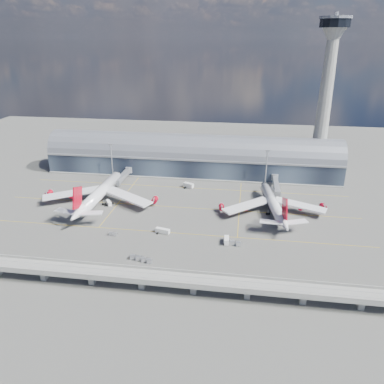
# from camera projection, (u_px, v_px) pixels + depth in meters

# --- Properties ---
(ground) EXTENTS (500.00, 500.00, 0.00)m
(ground) POSITION_uv_depth(u_px,v_px,m) (170.00, 223.00, 194.02)
(ground) COLOR #474744
(ground) RESTS_ON ground
(taxi_lines) EXTENTS (200.00, 80.12, 0.01)m
(taxi_lines) POSITION_uv_depth(u_px,v_px,m) (178.00, 206.00, 214.22)
(taxi_lines) COLOR gold
(taxi_lines) RESTS_ON ground
(terminal) EXTENTS (200.00, 30.00, 28.00)m
(terminal) POSITION_uv_depth(u_px,v_px,m) (192.00, 158.00, 260.93)
(terminal) COLOR #1C222F
(terminal) RESTS_ON ground
(control_tower) EXTENTS (19.00, 19.00, 103.00)m
(control_tower) POSITION_uv_depth(u_px,v_px,m) (325.00, 101.00, 238.64)
(control_tower) COLOR gray
(control_tower) RESTS_ON ground
(guideway) EXTENTS (220.00, 8.50, 7.20)m
(guideway) POSITION_uv_depth(u_px,v_px,m) (141.00, 277.00, 141.74)
(guideway) COLOR gray
(guideway) RESTS_ON ground
(floodlight_mast_left) EXTENTS (3.00, 0.70, 25.70)m
(floodlight_mast_left) POSITION_uv_depth(u_px,v_px,m) (112.00, 161.00, 245.75)
(floodlight_mast_left) COLOR gray
(floodlight_mast_left) RESTS_ON ground
(floodlight_mast_right) EXTENTS (3.00, 0.70, 25.70)m
(floodlight_mast_right) POSITION_uv_depth(u_px,v_px,m) (266.00, 169.00, 232.34)
(floodlight_mast_right) COLOR gray
(floodlight_mast_right) RESTS_ON ground
(airliner_left) EXTENTS (67.82, 71.20, 21.76)m
(airliner_left) POSITION_uv_depth(u_px,v_px,m) (99.00, 194.00, 214.39)
(airliner_left) COLOR white
(airliner_left) RESTS_ON ground
(airliner_right) EXTENTS (58.91, 61.63, 19.59)m
(airliner_right) POSITION_uv_depth(u_px,v_px,m) (273.00, 205.00, 203.25)
(airliner_right) COLOR white
(airliner_right) RESTS_ON ground
(jet_bridge_left) EXTENTS (4.40, 28.00, 7.25)m
(jet_bridge_left) POSITION_uv_depth(u_px,v_px,m) (124.00, 175.00, 246.17)
(jet_bridge_left) COLOR gray
(jet_bridge_left) RESTS_ON ground
(jet_bridge_right) EXTENTS (4.40, 32.00, 7.25)m
(jet_bridge_right) POSITION_uv_depth(u_px,v_px,m) (276.00, 184.00, 231.23)
(jet_bridge_right) COLOR gray
(jet_bridge_right) RESTS_ON ground
(service_truck_0) EXTENTS (5.04, 6.00, 2.47)m
(service_truck_0) POSITION_uv_depth(u_px,v_px,m) (109.00, 203.00, 214.39)
(service_truck_0) COLOR silver
(service_truck_0) RESTS_ON ground
(service_truck_1) EXTENTS (5.21, 2.70, 2.98)m
(service_truck_1) POSITION_uv_depth(u_px,v_px,m) (86.00, 209.00, 206.33)
(service_truck_1) COLOR silver
(service_truck_1) RESTS_ON ground
(service_truck_2) EXTENTS (7.41, 3.64, 2.58)m
(service_truck_2) POSITION_uv_depth(u_px,v_px,m) (163.00, 231.00, 183.48)
(service_truck_2) COLOR silver
(service_truck_2) RESTS_ON ground
(service_truck_3) EXTENTS (2.68, 5.87, 2.78)m
(service_truck_3) POSITION_uv_depth(u_px,v_px,m) (227.00, 240.00, 174.70)
(service_truck_3) COLOR silver
(service_truck_3) RESTS_ON ground
(service_truck_4) EXTENTS (4.30, 6.05, 3.19)m
(service_truck_4) POSITION_uv_depth(u_px,v_px,m) (272.00, 191.00, 230.75)
(service_truck_4) COLOR silver
(service_truck_4) RESTS_ON ground
(service_truck_5) EXTENTS (7.08, 5.10, 3.20)m
(service_truck_5) POSITION_uv_depth(u_px,v_px,m) (189.00, 185.00, 238.77)
(service_truck_5) COLOR silver
(service_truck_5) RESTS_ON ground
(cargo_train_0) EXTENTS (4.50, 2.13, 1.47)m
(cargo_train_0) POSITION_uv_depth(u_px,v_px,m) (113.00, 234.00, 181.67)
(cargo_train_0) COLOR gray
(cargo_train_0) RESTS_ON ground
(cargo_train_1) EXTENTS (10.82, 4.37, 1.79)m
(cargo_train_1) POSITION_uv_depth(u_px,v_px,m) (141.00, 259.00, 160.95)
(cargo_train_1) COLOR gray
(cargo_train_1) RESTS_ON ground
(cargo_train_2) EXTENTS (8.74, 3.49, 1.91)m
(cargo_train_2) POSITION_uv_depth(u_px,v_px,m) (232.00, 243.00, 173.42)
(cargo_train_2) COLOR gray
(cargo_train_2) RESTS_ON ground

